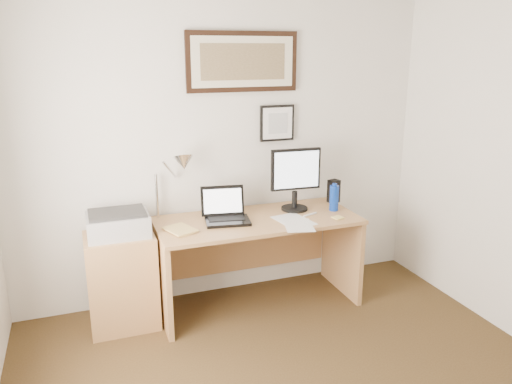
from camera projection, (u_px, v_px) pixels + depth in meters
name	position (u px, v px, depth m)	size (l,w,h in m)	color
wall_back	(225.00, 150.00, 4.11)	(3.50, 0.02, 2.50)	white
side_cabinet	(122.00, 281.00, 3.76)	(0.50, 0.40, 0.73)	#A87846
water_bottle	(334.00, 198.00, 4.13)	(0.07, 0.07, 0.21)	#0C32A1
bottle_cap	(335.00, 185.00, 4.10)	(0.04, 0.04, 0.02)	#0C32A1
speaker	(334.00, 191.00, 4.36)	(0.09, 0.08, 0.20)	black
paper_sheet_a	(294.00, 221.00, 3.91)	(0.24, 0.34, 0.00)	white
paper_sheet_b	(298.00, 225.00, 3.80)	(0.21, 0.30, 0.00)	white
sticky_pad	(338.00, 218.00, 3.96)	(0.08, 0.08, 0.01)	#F4D774
marker_pen	(310.00, 215.00, 4.03)	(0.02, 0.02, 0.14)	white
book	(170.00, 233.00, 3.63)	(0.18, 0.24, 0.02)	#DBB867
desk	(254.00, 242.00, 4.10)	(1.60, 0.70, 0.75)	#A87846
laptop	(226.00, 214.00, 3.89)	(0.37, 0.35, 0.26)	black
lcd_monitor	(296.00, 176.00, 4.09)	(0.42, 0.22, 0.52)	black
printer	(118.00, 224.00, 3.64)	(0.44, 0.34, 0.18)	#A7A7AA
desk_lamp	(181.00, 166.00, 3.82)	(0.29, 0.27, 0.53)	silver
picture_large	(243.00, 62.00, 3.94)	(0.92, 0.04, 0.47)	black
picture_small	(277.00, 123.00, 4.17)	(0.30, 0.03, 0.30)	black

